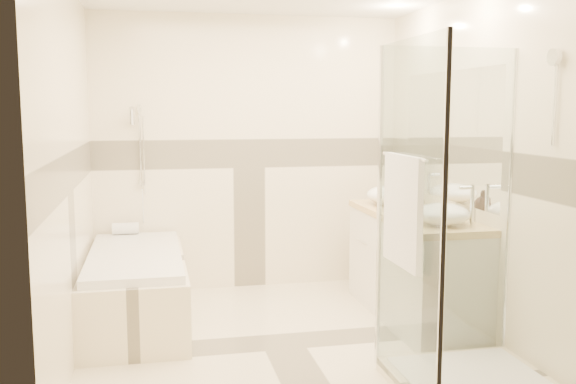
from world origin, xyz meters
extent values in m
cube|color=beige|center=(0.00, 0.00, -0.01)|extent=(2.80, 3.00, 0.01)
cube|color=beige|center=(0.00, 1.50, 1.25)|extent=(2.80, 0.01, 2.50)
cube|color=beige|center=(0.00, -1.50, 1.25)|extent=(2.80, 0.01, 2.50)
cube|color=beige|center=(-1.40, 0.00, 1.25)|extent=(0.01, 3.00, 2.50)
cube|color=beige|center=(1.40, 0.00, 1.25)|extent=(0.01, 3.00, 2.50)
cube|color=white|center=(1.39, 0.30, 1.45)|extent=(0.01, 1.60, 1.00)
cylinder|color=silver|center=(-0.97, 1.47, 1.35)|extent=(0.02, 0.02, 0.70)
cube|color=beige|center=(-1.02, 0.65, 0.25)|extent=(0.75, 1.70, 0.50)
cube|color=white|center=(-1.02, 0.65, 0.53)|extent=(0.69, 1.60, 0.06)
ellipsoid|color=white|center=(-1.02, 0.65, 0.48)|extent=(0.56, 1.40, 0.16)
cube|color=white|center=(1.12, 0.30, 0.40)|extent=(0.55, 1.60, 0.80)
cylinder|color=silver|center=(0.83, -0.10, 0.55)|extent=(0.01, 0.24, 0.01)
cylinder|color=silver|center=(0.83, 0.70, 0.55)|extent=(0.01, 0.24, 0.01)
cube|color=#E1BB77|center=(1.12, 0.30, 0.83)|extent=(0.57, 1.62, 0.05)
cube|color=white|center=(0.95, -1.05, 0.09)|extent=(0.80, 0.80, 0.01)
cube|color=white|center=(0.51, -1.05, 1.04)|extent=(0.01, 0.90, 2.00)
cube|color=white|center=(0.95, -0.61, 1.04)|extent=(0.90, 0.01, 2.00)
cylinder|color=silver|center=(0.50, -1.50, 1.04)|extent=(0.03, 0.03, 2.00)
cylinder|color=silver|center=(0.50, -0.60, 1.04)|extent=(0.03, 0.03, 2.00)
cylinder|color=silver|center=(1.40, -0.60, 1.04)|extent=(0.03, 0.03, 2.00)
cylinder|color=silver|center=(1.36, -1.05, 1.95)|extent=(0.03, 0.10, 0.10)
cylinder|color=silver|center=(0.47, -1.05, 1.40)|extent=(0.02, 0.60, 0.02)
cube|color=white|center=(0.47, -1.05, 1.10)|extent=(0.04, 0.48, 0.62)
ellipsoid|color=white|center=(1.10, 0.76, 0.93)|extent=(0.42, 0.42, 0.17)
ellipsoid|color=white|center=(1.10, -0.23, 0.93)|extent=(0.38, 0.38, 0.15)
cylinder|color=silver|center=(1.33, 0.76, 0.98)|extent=(0.03, 0.03, 0.27)
cylinder|color=silver|center=(1.28, 0.76, 1.10)|extent=(0.10, 0.02, 0.02)
cylinder|color=silver|center=(1.33, -0.23, 0.99)|extent=(0.03, 0.03, 0.28)
cylinder|color=silver|center=(1.28, -0.23, 1.11)|extent=(0.10, 0.02, 0.02)
imported|color=black|center=(1.10, 0.21, 0.94)|extent=(0.10, 0.10, 0.18)
imported|color=black|center=(1.10, 0.24, 0.94)|extent=(0.15, 0.15, 0.17)
cube|color=white|center=(1.10, 0.94, 0.89)|extent=(0.16, 0.24, 0.07)
cylinder|color=white|center=(-1.12, 1.40, 0.61)|extent=(0.23, 0.10, 0.10)
camera|label=1|loc=(-0.88, -4.34, 1.66)|focal=40.00mm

